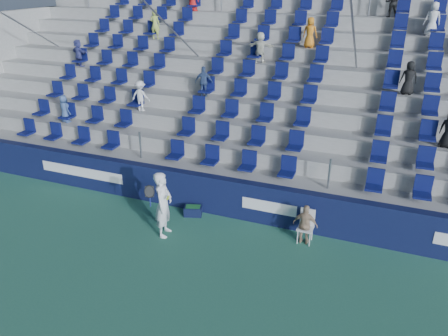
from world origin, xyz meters
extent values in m
plane|color=#2F6F55|center=(0.00, 0.00, 0.00)|extent=(70.00, 70.00, 0.00)
cube|color=#10163D|center=(0.00, 3.15, 0.60)|extent=(24.00, 0.30, 1.20)
cube|color=white|center=(-5.00, 2.99, 0.62)|extent=(3.20, 0.02, 0.34)
cube|color=white|center=(1.50, 2.99, 0.62)|extent=(1.60, 0.02, 0.34)
cube|color=#A0A09B|center=(0.00, 3.72, 0.60)|extent=(24.00, 0.85, 1.20)
cube|color=#A0A09B|center=(0.00, 4.57, 0.85)|extent=(24.00, 0.85, 1.70)
cube|color=#A0A09B|center=(0.00, 5.42, 1.10)|extent=(24.00, 0.85, 2.20)
cube|color=#A0A09B|center=(0.00, 6.28, 1.35)|extent=(24.00, 0.85, 2.70)
cube|color=#A0A09B|center=(0.00, 7.12, 1.60)|extent=(24.00, 0.85, 3.20)
cube|color=#A0A09B|center=(0.00, 7.97, 1.85)|extent=(24.00, 0.85, 3.70)
cube|color=#A0A09B|center=(0.00, 8.82, 2.10)|extent=(24.00, 0.85, 4.20)
cube|color=#A0A09B|center=(0.00, 9.68, 2.35)|extent=(24.00, 0.85, 4.70)
cube|color=#A0A09B|center=(0.00, 10.52, 2.60)|extent=(24.00, 0.85, 5.20)
cube|color=#A0A09B|center=(0.00, 11.20, 3.10)|extent=(24.00, 0.50, 6.20)
cube|color=#A0A09B|center=(-11.85, 7.12, 2.60)|extent=(0.30, 7.65, 5.20)
cube|color=#0C134D|center=(0.00, 3.72, 1.55)|extent=(16.05, 0.50, 0.70)
cube|color=#0C134D|center=(0.00, 4.57, 2.05)|extent=(16.05, 0.50, 0.70)
cube|color=#0C134D|center=(0.00, 5.42, 2.55)|extent=(16.05, 0.50, 0.70)
cube|color=#0C134D|center=(0.00, 6.28, 3.05)|extent=(16.05, 0.50, 0.70)
cube|color=#0C134D|center=(0.00, 7.12, 3.55)|extent=(16.05, 0.50, 0.70)
cube|color=#0C134D|center=(0.00, 7.97, 4.05)|extent=(16.05, 0.50, 0.70)
cube|color=#0C134D|center=(0.00, 8.82, 4.55)|extent=(16.05, 0.50, 0.70)
cube|color=#0C134D|center=(0.00, 9.68, 5.05)|extent=(16.05, 0.50, 0.70)
cube|color=#0C134D|center=(0.00, 10.52, 5.55)|extent=(16.05, 0.50, 0.70)
cylinder|color=gray|center=(-3.00, 7.12, 4.35)|extent=(0.06, 7.68, 4.55)
cylinder|color=gray|center=(3.00, 7.12, 4.35)|extent=(0.06, 7.68, 4.55)
cylinder|color=gray|center=(-9.80, 7.12, 4.35)|extent=(0.06, 7.68, 4.55)
imported|color=#ACC74F|center=(-5.18, 8.77, 4.77)|extent=(0.44, 0.31, 1.14)
imported|color=silver|center=(5.19, 9.62, 5.26)|extent=(0.61, 0.47, 1.12)
imported|color=orange|center=(1.20, 8.77, 4.73)|extent=(0.54, 0.36, 1.07)
imported|color=black|center=(4.70, 7.08, 3.72)|extent=(0.55, 0.41, 1.04)
imported|color=#424993|center=(-7.83, 7.08, 3.73)|extent=(1.04, 0.62, 1.07)
imported|color=#3D5687|center=(-6.69, 4.52, 2.20)|extent=(0.57, 0.46, 1.01)
imported|color=silver|center=(-0.40, 7.92, 4.25)|extent=(1.01, 0.33, 1.09)
imported|color=black|center=(3.79, 10.47, 5.72)|extent=(0.55, 0.45, 1.03)
imported|color=silver|center=(-3.97, 5.38, 2.74)|extent=(0.70, 0.41, 1.07)
imported|color=#3A5080|center=(-1.90, 6.23, 3.23)|extent=(0.66, 0.40, 1.06)
imported|color=white|center=(-1.07, 1.51, 0.95)|extent=(0.57, 0.76, 1.89)
cylinder|color=navy|center=(-1.32, 1.26, 1.11)|extent=(0.03, 0.03, 0.28)
torus|color=black|center=(-1.32, 1.26, 1.41)|extent=(0.30, 0.17, 0.28)
plane|color=#262626|center=(-1.32, 1.26, 1.41)|extent=(0.30, 0.16, 0.29)
sphere|color=#B2CC2F|center=(-0.82, 1.31, 1.26)|extent=(0.07, 0.07, 0.07)
sphere|color=#B2CC2F|center=(-0.82, 1.37, 1.29)|extent=(0.07, 0.07, 0.07)
cube|color=white|center=(2.65, 2.55, 0.43)|extent=(0.42, 0.42, 0.04)
cube|color=white|center=(2.65, 2.74, 0.68)|extent=(0.41, 0.05, 0.50)
cylinder|color=white|center=(2.49, 2.39, 0.20)|extent=(0.03, 0.03, 0.41)
cylinder|color=white|center=(2.81, 2.39, 0.20)|extent=(0.03, 0.03, 0.41)
cylinder|color=white|center=(2.49, 2.71, 0.20)|extent=(0.03, 0.03, 0.41)
cylinder|color=white|center=(2.81, 2.71, 0.20)|extent=(0.03, 0.03, 0.41)
imported|color=tan|center=(2.65, 2.50, 0.57)|extent=(0.68, 0.30, 1.14)
cube|color=black|center=(-0.78, 2.75, 0.14)|extent=(0.61, 0.49, 0.29)
cube|color=#1E662D|center=(-0.78, 2.75, 0.21)|extent=(0.49, 0.37, 0.17)
camera|label=1|loc=(4.28, -7.59, 6.70)|focal=35.00mm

